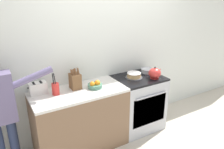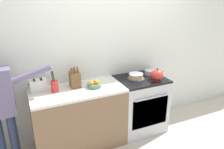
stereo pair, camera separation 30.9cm
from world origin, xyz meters
name	(u,v)px [view 2 (the right image)]	position (x,y,z in m)	size (l,w,h in m)	color
ground_plane	(131,143)	(0.00, 0.00, 0.00)	(16.00, 16.00, 0.00)	beige
wall_back	(114,50)	(0.00, 0.63, 1.30)	(8.00, 0.04, 2.60)	silver
counter_cabinet	(79,118)	(-0.69, 0.31, 0.45)	(1.27, 0.61, 0.90)	brown
stove_range	(140,104)	(0.32, 0.30, 0.45)	(0.75, 0.64, 0.90)	#B7BABF
layer_cake	(136,76)	(0.24, 0.33, 0.93)	(0.26, 0.26, 0.08)	#4C4C51
tea_kettle	(157,75)	(0.50, 0.15, 0.98)	(0.23, 0.19, 0.19)	red
mixing_bowl	(151,72)	(0.56, 0.40, 0.93)	(0.21, 0.21, 0.07)	#B7BABF
knife_block	(75,79)	(-0.69, 0.41, 1.00)	(0.13, 0.16, 0.30)	brown
utensil_crock	(55,86)	(-0.98, 0.36, 0.98)	(0.09, 0.09, 0.30)	red
fruit_bowl	(94,84)	(-0.45, 0.28, 0.93)	(0.20, 0.20, 0.11)	#4C7F66
toaster	(38,85)	(-1.17, 0.50, 0.97)	(0.24, 0.14, 0.16)	silver
person_baker	(1,103)	(-1.64, 0.32, 0.89)	(0.89, 0.20, 1.51)	#283351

